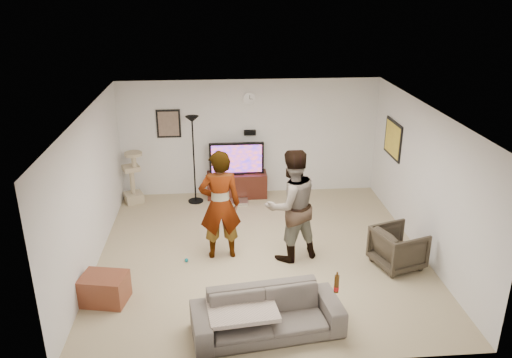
{
  "coord_description": "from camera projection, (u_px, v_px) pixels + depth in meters",
  "views": [
    {
      "loc": [
        -0.71,
        -7.66,
        4.4
      ],
      "look_at": [
        -0.07,
        0.2,
        1.3
      ],
      "focal_mm": 35.6,
      "sensor_mm": 36.0,
      "label": 1
    }
  ],
  "objects": [
    {
      "name": "toy_ball",
      "position": [
        186.0,
        260.0,
        8.48
      ],
      "size": [
        0.06,
        0.06,
        0.06
      ],
      "primitive_type": "sphere",
      "color": "#0B7080",
      "rests_on": "floor"
    },
    {
      "name": "picture_right",
      "position": [
        393.0,
        139.0,
        9.9
      ],
      "size": [
        0.03,
        0.78,
        0.62
      ],
      "primitive_type": "cube",
      "color": "gold",
      "rests_on": "wall_right"
    },
    {
      "name": "wall_speaker",
      "position": [
        250.0,
        133.0,
        10.76
      ],
      "size": [
        0.25,
        0.1,
        0.1
      ],
      "primitive_type": "cube",
      "color": "black",
      "rests_on": "wall_back"
    },
    {
      "name": "tv_screen",
      "position": [
        237.0,
        159.0,
        10.7
      ],
      "size": [
        1.06,
        0.01,
        0.6
      ],
      "primitive_type": "cube",
      "color": "#D44818",
      "rests_on": "tv"
    },
    {
      "name": "tv_stand",
      "position": [
        237.0,
        185.0,
        10.97
      ],
      "size": [
        1.28,
        0.45,
        0.53
      ],
      "primitive_type": "cube",
      "color": "#36150E",
      "rests_on": "floor"
    },
    {
      "name": "wall_back",
      "position": [
        250.0,
        138.0,
        10.86
      ],
      "size": [
        5.5,
        0.04,
        2.5
      ],
      "primitive_type": "cube",
      "color": "white",
      "rests_on": "floor"
    },
    {
      "name": "person_left",
      "position": [
        220.0,
        205.0,
        8.34
      ],
      "size": [
        0.72,
        0.5,
        1.89
      ],
      "primitive_type": "imported",
      "rotation": [
        0.0,
        0.0,
        3.22
      ],
      "color": "#A6A6B5",
      "rests_on": "floor"
    },
    {
      "name": "floor",
      "position": [
        261.0,
        253.0,
        8.77
      ],
      "size": [
        5.5,
        5.5,
        0.02
      ],
      "primitive_type": "cube",
      "color": "tan",
      "rests_on": "ground"
    },
    {
      "name": "person_right",
      "position": [
        291.0,
        205.0,
        8.3
      ],
      "size": [
        1.13,
        1.01,
        1.92
      ],
      "primitive_type": "imported",
      "rotation": [
        0.0,
        0.0,
        3.5
      ],
      "color": "#3D6494",
      "rests_on": "floor"
    },
    {
      "name": "wall_clock",
      "position": [
        250.0,
        99.0,
        10.52
      ],
      "size": [
        0.26,
        0.04,
        0.26
      ],
      "primitive_type": "cylinder",
      "rotation": [
        1.57,
        0.0,
        0.0
      ],
      "color": "white",
      "rests_on": "wall_back"
    },
    {
      "name": "console_box",
      "position": [
        238.0,
        202.0,
        10.69
      ],
      "size": [
        0.4,
        0.3,
        0.07
      ],
      "primitive_type": "cube",
      "color": "silver",
      "rests_on": "floor"
    },
    {
      "name": "sofa",
      "position": [
        267.0,
        314.0,
        6.7
      ],
      "size": [
        2.06,
        1.03,
        0.58
      ],
      "primitive_type": "imported",
      "rotation": [
        0.0,
        0.0,
        0.13
      ],
      "color": "#5B544F",
      "rests_on": "floor"
    },
    {
      "name": "armchair",
      "position": [
        398.0,
        248.0,
        8.26
      ],
      "size": [
        0.92,
        0.91,
        0.67
      ],
      "primitive_type": "imported",
      "rotation": [
        0.0,
        0.0,
        1.89
      ],
      "color": "#332C23",
      "rests_on": "floor"
    },
    {
      "name": "beer_bottle",
      "position": [
        337.0,
        284.0,
        6.61
      ],
      "size": [
        0.06,
        0.06,
        0.25
      ],
      "primitive_type": "cylinder",
      "color": "#46290B",
      "rests_on": "sofa"
    },
    {
      "name": "wall_front",
      "position": [
        283.0,
        277.0,
        5.76
      ],
      "size": [
        5.5,
        0.04,
        2.5
      ],
      "primitive_type": "cube",
      "color": "white",
      "rests_on": "floor"
    },
    {
      "name": "cat_tree",
      "position": [
        132.0,
        177.0,
        10.58
      ],
      "size": [
        0.47,
        0.47,
        1.12
      ],
      "primitive_type": "cube",
      "rotation": [
        0.0,
        0.0,
        0.4
      ],
      "color": "tan",
      "rests_on": "floor"
    },
    {
      "name": "wall_left",
      "position": [
        90.0,
        191.0,
        8.1
      ],
      "size": [
        0.04,
        5.5,
        2.5
      ],
      "primitive_type": "cube",
      "color": "white",
      "rests_on": "floor"
    },
    {
      "name": "floor_lamp",
      "position": [
        194.0,
        160.0,
        10.47
      ],
      "size": [
        0.32,
        0.32,
        1.86
      ],
      "primitive_type": "cylinder",
      "color": "black",
      "rests_on": "floor"
    },
    {
      "name": "ceiling",
      "position": [
        262.0,
        111.0,
        7.85
      ],
      "size": [
        5.5,
        5.5,
        0.02
      ],
      "primitive_type": "cube",
      "color": "white",
      "rests_on": "wall_back"
    },
    {
      "name": "tv",
      "position": [
        237.0,
        158.0,
        10.75
      ],
      "size": [
        1.16,
        0.08,
        0.69
      ],
      "primitive_type": "cube",
      "color": "black",
      "rests_on": "tv_stand"
    },
    {
      "name": "throw_blanket",
      "position": [
        242.0,
        309.0,
        6.64
      ],
      "size": [
        0.98,
        0.8,
        0.06
      ],
      "primitive_type": "cube",
      "rotation": [
        0.0,
        0.0,
        0.12
      ],
      "color": "beige",
      "rests_on": "sofa"
    },
    {
      "name": "side_table",
      "position": [
        104.0,
        289.0,
        7.37
      ],
      "size": [
        0.72,
        0.6,
        0.43
      ],
      "primitive_type": "cube",
      "rotation": [
        0.0,
        0.0,
        -0.2
      ],
      "color": "brown",
      "rests_on": "floor"
    },
    {
      "name": "picture_back",
      "position": [
        169.0,
        124.0,
        10.58
      ],
      "size": [
        0.42,
        0.03,
        0.52
      ],
      "primitive_type": "cube",
      "color": "#6D594D",
      "rests_on": "wall_back"
    },
    {
      "name": "wall_right",
      "position": [
        424.0,
        181.0,
        8.51
      ],
      "size": [
        0.04,
        5.5,
        2.5
      ],
      "primitive_type": "cube",
      "color": "white",
      "rests_on": "floor"
    }
  ]
}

